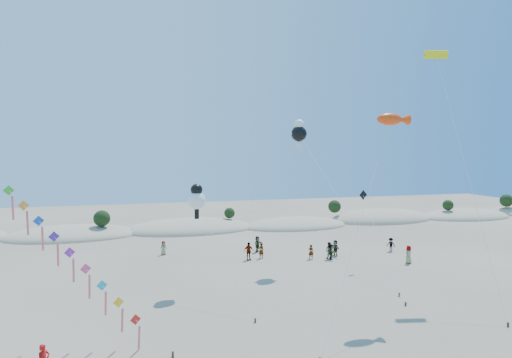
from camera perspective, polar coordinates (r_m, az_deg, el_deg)
name	(u,v)px	position (r m, az deg, el deg)	size (l,w,h in m)	color
dune_ridge	(197,229)	(63.89, -7.87, -6.61)	(145.30, 11.49, 5.57)	tan
fish_kite	(393,120)	(33.33, 17.79, 7.51)	(10.22, 7.60, 14.29)	#3F2D1E
cartoon_kite_low	(197,198)	(35.67, -7.91, -2.56)	(3.53, 9.03, 8.81)	#3F2D1E
cartoon_kite_high	(299,132)	(43.72, 5.76, 6.24)	(4.22, 14.63, 14.73)	#3F2D1E
parafoil_kite	(437,60)	(41.70, 23.02, 14.43)	(3.33, 11.05, 20.32)	#3F2D1E
dark_kite	(371,216)	(41.90, 15.07, -4.83)	(2.42, 9.28, 7.66)	#3F2D1E
beachgoers	(310,249)	(47.52, 7.18, -9.23)	(26.30, 11.38, 1.90)	slate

